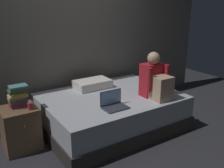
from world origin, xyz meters
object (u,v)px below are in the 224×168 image
at_px(bed, 111,112).
at_px(book_stack, 18,96).
at_px(laptop, 113,104).
at_px(pillow, 92,84).
at_px(person_sitting, 155,80).
at_px(mug, 31,106).
at_px(nightstand, 20,128).

height_order(bed, book_stack, book_stack).
distance_m(laptop, pillow, 0.87).
bearing_deg(person_sitting, bed, 140.94).
xyz_separation_m(pillow, mug, (-1.11, -0.41, 0.02)).
height_order(book_stack, mug, book_stack).
relative_size(bed, person_sitting, 3.05).
relative_size(nightstand, mug, 6.31).
relative_size(laptop, book_stack, 1.11).
distance_m(bed, mug, 1.22).
distance_m(book_stack, mug, 0.22).
bearing_deg(person_sitting, pillow, 123.19).
relative_size(nightstand, pillow, 1.01).
distance_m(person_sitting, mug, 1.73).
distance_m(pillow, book_stack, 1.24).
bearing_deg(laptop, pillow, 79.45).
bearing_deg(bed, mug, 178.24).
distance_m(bed, book_stack, 1.37).
bearing_deg(book_stack, mug, -57.67).
distance_m(nightstand, laptop, 1.25).
bearing_deg(nightstand, book_stack, 58.31).
bearing_deg(book_stack, bed, -8.89).
height_order(person_sitting, book_stack, person_sitting).
bearing_deg(bed, book_stack, 171.11).
relative_size(nightstand, book_stack, 1.97).
xyz_separation_m(bed, pillow, (-0.06, 0.45, 0.33)).
relative_size(pillow, book_stack, 1.95).
bearing_deg(laptop, nightstand, 152.68).
height_order(bed, person_sitting, person_sitting).
bearing_deg(laptop, person_sitting, -0.18).
distance_m(bed, nightstand, 1.31).
bearing_deg(person_sitting, laptop, 179.82).
distance_m(laptop, mug, 1.05).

